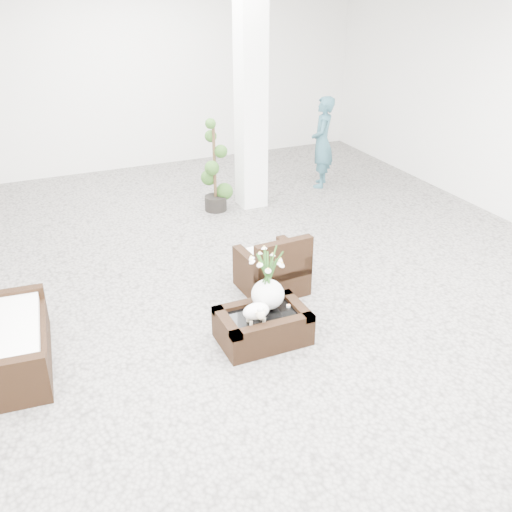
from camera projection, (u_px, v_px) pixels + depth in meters
name	position (u px, v px, depth m)	size (l,w,h in m)	color
ground	(253.00, 300.00, 6.80)	(11.00, 11.00, 0.00)	gray
column	(251.00, 95.00, 8.74)	(0.40, 0.40, 3.50)	white
coffee_table	(263.00, 327.00, 6.02)	(0.90, 0.60, 0.31)	black
sheep_figurine	(256.00, 313.00, 5.77)	(0.28, 0.23, 0.21)	white
planter_narcissus	(268.00, 274.00, 5.88)	(0.44, 0.44, 0.80)	white
tealight	(288.00, 306.00, 6.06)	(0.04, 0.04, 0.03)	white
armchair	(272.00, 261.00, 6.87)	(0.71, 0.68, 0.75)	black
loveseat	(9.00, 334.00, 5.53)	(1.38, 0.66, 0.74)	black
topiary	(215.00, 166.00, 8.97)	(0.38, 0.38, 1.44)	#244616
shopper	(322.00, 142.00, 9.97)	(0.57, 0.37, 1.55)	#2C5663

